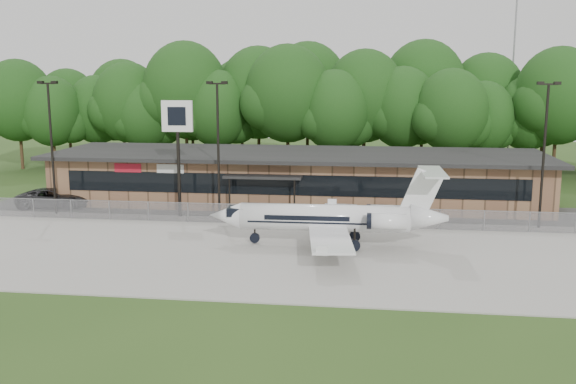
# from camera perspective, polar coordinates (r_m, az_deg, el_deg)

# --- Properties ---
(ground) EXTENTS (160.00, 160.00, 0.00)m
(ground) POSITION_cam_1_polar(r_m,az_deg,el_deg) (31.86, -4.26, -9.19)
(ground) COLOR #294619
(ground) RESTS_ON ground
(apron) EXTENTS (64.00, 18.00, 0.08)m
(apron) POSITION_cam_1_polar(r_m,az_deg,el_deg) (39.35, -1.89, -5.29)
(apron) COLOR #9E9B93
(apron) RESTS_ON ground
(parking_lot) EXTENTS (50.00, 9.00, 0.06)m
(parking_lot) POSITION_cam_1_polar(r_m,az_deg,el_deg) (50.40, 0.24, -1.82)
(parking_lot) COLOR #383835
(parking_lot) RESTS_ON ground
(terminal) EXTENTS (41.00, 11.65, 4.30)m
(terminal) POSITION_cam_1_polar(r_m,az_deg,el_deg) (54.35, 0.83, 1.37)
(terminal) COLOR #8F6747
(terminal) RESTS_ON ground
(fence) EXTENTS (46.00, 0.04, 1.52)m
(fence) POSITION_cam_1_polar(r_m,az_deg,el_deg) (45.89, -0.47, -2.08)
(fence) COLOR gray
(fence) RESTS_ON ground
(treeline) EXTENTS (72.00, 12.00, 15.00)m
(treeline) POSITION_cam_1_polar(r_m,az_deg,el_deg) (71.72, 2.54, 7.80)
(treeline) COLOR #163A12
(treeline) RESTS_ON ground
(radio_mast) EXTENTS (0.20, 0.20, 25.00)m
(radio_mast) POSITION_cam_1_polar(r_m,az_deg,el_deg) (79.00, 19.40, 11.10)
(radio_mast) COLOR gray
(radio_mast) RESTS_ON ground
(light_pole_left) EXTENTS (1.55, 0.30, 10.23)m
(light_pole_left) POSITION_cam_1_polar(r_m,az_deg,el_deg) (52.10, -20.31, 4.56)
(light_pole_left) COLOR black
(light_pole_left) RESTS_ON ground
(light_pole_mid) EXTENTS (1.55, 0.30, 10.23)m
(light_pole_mid) POSITION_cam_1_polar(r_m,az_deg,el_deg) (47.47, -6.23, 4.63)
(light_pole_mid) COLOR black
(light_pole_mid) RESTS_ON ground
(light_pole_right) EXTENTS (1.55, 0.30, 10.23)m
(light_pole_right) POSITION_cam_1_polar(r_m,az_deg,el_deg) (47.60, 21.84, 3.97)
(light_pole_right) COLOR black
(light_pole_right) RESTS_ON ground
(business_jet) EXTENTS (14.99, 13.32, 5.06)m
(business_jet) POSITION_cam_1_polar(r_m,az_deg,el_deg) (40.13, 4.04, -2.40)
(business_jet) COLOR white
(business_jet) RESTS_ON ground
(suv) EXTENTS (6.15, 3.50, 1.62)m
(suv) POSITION_cam_1_polar(r_m,az_deg,el_deg) (55.52, -20.10, -0.51)
(suv) COLOR #2F2E31
(suv) RESTS_ON ground
(pole_sign) EXTENTS (2.32, 0.38, 8.82)m
(pole_sign) POSITION_cam_1_polar(r_m,az_deg,el_deg) (48.52, -9.79, 5.58)
(pole_sign) COLOR black
(pole_sign) RESTS_ON ground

